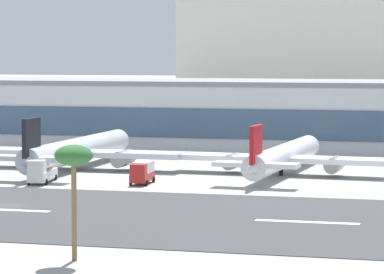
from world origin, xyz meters
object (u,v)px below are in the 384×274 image
at_px(palm_tree_0, 74,160).
at_px(airliner_red_tail_gate_2, 281,157).
at_px(terminal_building, 239,114).
at_px(distant_hotel_block, 343,49).
at_px(service_fuel_truck_1, 42,169).
at_px(service_box_truck_2, 142,172).
at_px(airliner_black_tail_gate_1, 74,151).

bearing_deg(palm_tree_0, airliner_red_tail_gate_2, 84.15).
height_order(terminal_building, distant_hotel_block, distant_hotel_block).
bearing_deg(palm_tree_0, distant_hotel_block, 90.93).
bearing_deg(terminal_building, distant_hotel_block, 88.13).
relative_size(service_fuel_truck_1, service_box_truck_2, 1.44).
relative_size(distant_hotel_block, service_fuel_truck_1, 12.06).
xyz_separation_m(service_fuel_truck_1, service_box_truck_2, (14.88, 2.12, -0.24)).
relative_size(airliner_red_tail_gate_2, palm_tree_0, 3.95).
xyz_separation_m(distant_hotel_block, service_fuel_truck_1, (-21.26, -210.10, -18.11)).
bearing_deg(palm_tree_0, service_fuel_truck_1, 115.26).
relative_size(distant_hotel_block, airliner_black_tail_gate_1, 2.31).
distance_m(terminal_building, airliner_red_tail_gate_2, 49.01).
relative_size(airliner_black_tail_gate_1, service_fuel_truck_1, 5.22).
bearing_deg(distant_hotel_block, airliner_black_tail_gate_1, -96.76).
relative_size(service_box_truck_2, palm_tree_0, 0.56).
relative_size(airliner_black_tail_gate_1, palm_tree_0, 4.22).
distance_m(airliner_black_tail_gate_1, service_fuel_truck_1, 17.47).
bearing_deg(terminal_building, airliner_red_tail_gate_2, -70.35).
distance_m(service_fuel_truck_1, service_box_truck_2, 15.03).
bearing_deg(palm_tree_0, service_box_truck_2, 100.73).
height_order(service_fuel_truck_1, service_box_truck_2, service_fuel_truck_1).
distance_m(terminal_building, service_box_truck_2, 62.09).
bearing_deg(service_fuel_truck_1, airliner_red_tail_gate_2, 110.34).
relative_size(terminal_building, service_fuel_truck_1, 24.00).
distance_m(airliner_black_tail_gate_1, airliner_red_tail_gate_2, 34.51).
bearing_deg(service_box_truck_2, terminal_building, 176.08).
bearing_deg(service_fuel_truck_1, airliner_black_tail_gate_1, 176.90).
height_order(distant_hotel_block, service_box_truck_2, distant_hotel_block).
bearing_deg(service_fuel_truck_1, terminal_building, 157.24).
bearing_deg(distant_hotel_block, service_box_truck_2, -91.76).
bearing_deg(palm_tree_0, terminal_building, 94.38).
bearing_deg(terminal_building, service_box_truck_2, -91.50).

